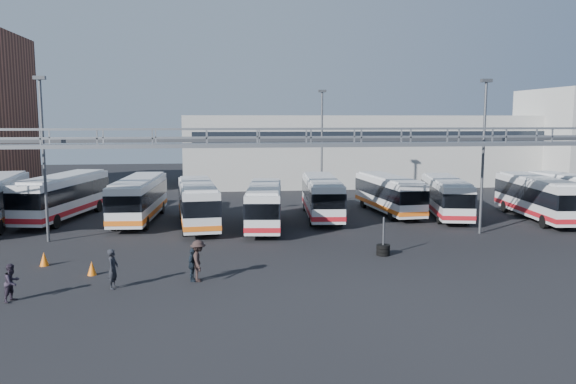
{
  "coord_description": "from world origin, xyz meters",
  "views": [
    {
      "loc": [
        -5.41,
        -28.06,
        7.64
      ],
      "look_at": [
        -1.11,
        6.0,
        3.15
      ],
      "focal_mm": 35.0,
      "sensor_mm": 36.0,
      "label": 1
    }
  ],
  "objects": [
    {
      "name": "ground",
      "position": [
        0.0,
        0.0,
        0.0
      ],
      "size": [
        140.0,
        140.0,
        0.0
      ],
      "primitive_type": "plane",
      "color": "black",
      "rests_on": "ground"
    },
    {
      "name": "gantry",
      "position": [
        0.0,
        5.87,
        5.51
      ],
      "size": [
        51.4,
        5.15,
        7.1
      ],
      "color": "gray",
      "rests_on": "ground"
    },
    {
      "name": "warehouse",
      "position": [
        12.0,
        38.0,
        4.0
      ],
      "size": [
        42.0,
        14.0,
        8.0
      ],
      "primitive_type": "cube",
      "color": "#9E9E99",
      "rests_on": "ground"
    },
    {
      "name": "light_pole_left",
      "position": [
        -16.0,
        8.0,
        5.73
      ],
      "size": [
        0.7,
        0.35,
        10.21
      ],
      "color": "#4C4F54",
      "rests_on": "ground"
    },
    {
      "name": "light_pole_mid",
      "position": [
        12.0,
        7.0,
        5.73
      ],
      "size": [
        0.7,
        0.35,
        10.21
      ],
      "color": "#4C4F54",
      "rests_on": "ground"
    },
    {
      "name": "light_pole_back",
      "position": [
        4.0,
        22.0,
        5.73
      ],
      "size": [
        0.7,
        0.35,
        10.21
      ],
      "color": "#4C4F54",
      "rests_on": "ground"
    },
    {
      "name": "bus_1",
      "position": [
        -17.11,
        15.99,
        1.89
      ],
      "size": [
        4.87,
        11.52,
        3.41
      ],
      "rotation": [
        0.0,
        0.0,
        -0.21
      ],
      "color": "silver",
      "rests_on": "ground"
    },
    {
      "name": "bus_2",
      "position": [
        -11.26,
        14.47,
        1.81
      ],
      "size": [
        3.18,
        10.93,
        3.28
      ],
      "rotation": [
        0.0,
        0.0,
        -0.06
      ],
      "color": "silver",
      "rests_on": "ground"
    },
    {
      "name": "bus_3",
      "position": [
        -6.86,
        11.97,
        1.75
      ],
      "size": [
        3.35,
        10.6,
        3.17
      ],
      "rotation": [
        0.0,
        0.0,
        0.09
      ],
      "color": "silver",
      "rests_on": "ground"
    },
    {
      "name": "bus_4",
      "position": [
        -2.16,
        10.95,
        1.67
      ],
      "size": [
        3.44,
        10.16,
        3.02
      ],
      "rotation": [
        0.0,
        0.0,
        -0.12
      ],
      "color": "silver",
      "rests_on": "ground"
    },
    {
      "name": "bus_5",
      "position": [
        2.57,
        14.28,
        1.75
      ],
      "size": [
        3.32,
        10.58,
        3.16
      ],
      "rotation": [
        0.0,
        0.0,
        -0.09
      ],
      "color": "silver",
      "rests_on": "ground"
    },
    {
      "name": "bus_6",
      "position": [
        8.31,
        15.53,
        1.68
      ],
      "size": [
        3.08,
        10.16,
        3.04
      ],
      "rotation": [
        0.0,
        0.0,
        0.08
      ],
      "color": "silver",
      "rests_on": "ground"
    },
    {
      "name": "bus_7",
      "position": [
        12.28,
        13.49,
        1.69
      ],
      "size": [
        4.34,
        10.31,
        3.05
      ],
      "rotation": [
        0.0,
        0.0,
        -0.21
      ],
      "color": "silver",
      "rests_on": "ground"
    },
    {
      "name": "bus_8",
      "position": [
        18.7,
        11.32,
        1.8
      ],
      "size": [
        3.6,
        10.91,
        3.25
      ],
      "rotation": [
        0.0,
        0.0,
        -0.11
      ],
      "color": "silver",
      "rests_on": "ground"
    },
    {
      "name": "pedestrian_a",
      "position": [
        -10.17,
        -2.61,
        0.91
      ],
      "size": [
        0.54,
        0.73,
        1.82
      ],
      "primitive_type": "imported",
      "rotation": [
        0.0,
        0.0,
        1.4
      ],
      "color": "black",
      "rests_on": "ground"
    },
    {
      "name": "pedestrian_b",
      "position": [
        -14.07,
        -3.91,
        0.81
      ],
      "size": [
        0.86,
        0.96,
        1.62
      ],
      "primitive_type": "imported",
      "rotation": [
        0.0,
        0.0,
        1.19
      ],
      "color": "#2C2432",
      "rests_on": "ground"
    },
    {
      "name": "pedestrian_c",
      "position": [
        -6.37,
        -1.91,
        0.99
      ],
      "size": [
        0.8,
        1.31,
        1.98
      ],
      "primitive_type": "imported",
      "rotation": [
        0.0,
        0.0,
        1.62
      ],
      "color": "#2D201E",
      "rests_on": "ground"
    },
    {
      "name": "pedestrian_d",
      "position": [
        -6.66,
        -1.92,
        0.8
      ],
      "size": [
        0.62,
        1.0,
        1.59
      ],
      "primitive_type": "imported",
      "rotation": [
        0.0,
        0.0,
        1.3
      ],
      "color": "#19222D",
      "rests_on": "ground"
    },
    {
      "name": "cone_left",
      "position": [
        -11.62,
        -0.22,
        0.35
      ],
      "size": [
        0.58,
        0.58,
        0.7
      ],
      "primitive_type": "cone",
      "rotation": [
        0.0,
        0.0,
        -0.4
      ],
      "color": "orange",
      "rests_on": "ground"
    },
    {
      "name": "cone_right",
      "position": [
        -14.49,
        1.92,
        0.37
      ],
      "size": [
        0.53,
        0.53,
        0.74
      ],
      "primitive_type": "cone",
      "rotation": [
        0.0,
        0.0,
        0.15
      ],
      "color": "orange",
      "rests_on": "ground"
    },
    {
      "name": "tire_stack",
      "position": [
        3.78,
        1.92,
        0.37
      ],
      "size": [
        0.76,
        0.76,
        2.18
      ],
      "color": "black",
      "rests_on": "ground"
    }
  ]
}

